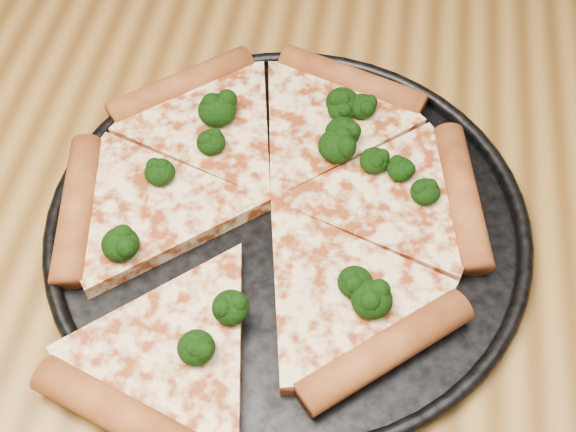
# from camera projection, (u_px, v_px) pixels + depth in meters

# --- Properties ---
(dining_table) EXTENTS (1.20, 0.90, 0.75)m
(dining_table) POSITION_uv_depth(u_px,v_px,m) (178.00, 238.00, 0.75)
(dining_table) COLOR olive
(dining_table) RESTS_ON ground
(pizza_pan) EXTENTS (0.41, 0.41, 0.02)m
(pizza_pan) POSITION_uv_depth(u_px,v_px,m) (288.00, 221.00, 0.64)
(pizza_pan) COLOR black
(pizza_pan) RESTS_ON dining_table
(pizza) EXTENTS (0.38, 0.43, 0.03)m
(pizza) POSITION_uv_depth(u_px,v_px,m) (266.00, 209.00, 0.64)
(pizza) COLOR #FBD799
(pizza) RESTS_ON pizza_pan
(broccoli_florets) EXTENTS (0.27, 0.29, 0.03)m
(broccoli_florets) POSITION_uv_depth(u_px,v_px,m) (295.00, 181.00, 0.64)
(broccoli_florets) COLOR black
(broccoli_florets) RESTS_ON pizza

